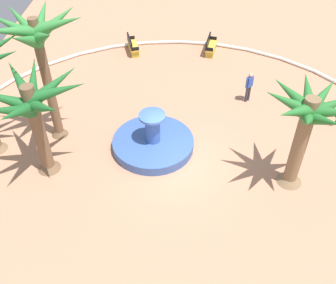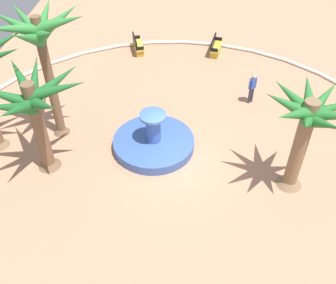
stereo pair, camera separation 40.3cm
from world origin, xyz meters
TOP-DOWN VIEW (x-y plane):
  - ground_plane at (0.00, 0.00)m, footprint 80.00×80.00m
  - plaza_curb at (0.00, 0.00)m, footprint 22.59×22.59m
  - fountain at (1.05, 1.01)m, footprint 3.70×3.70m
  - palm_tree_near_fountain at (-0.47, 5.42)m, footprint 4.28×4.34m
  - palm_tree_mid_plaza at (-0.82, -4.82)m, footprint 3.43×3.50m
  - palm_tree_far_side at (1.80, 5.55)m, footprint 3.73×3.88m
  - bench_east at (10.04, -1.97)m, footprint 1.67×0.80m
  - bench_north at (9.89, 2.89)m, footprint 1.68×0.92m
  - bicycle_red_frame at (3.25, -6.99)m, footprint 0.75×1.61m
  - person_cyclist_photo at (4.93, -3.69)m, footprint 0.37×0.43m

SIDE VIEW (x-z plane):
  - ground_plane at x=0.00m, z-range 0.00..0.00m
  - plaza_curb at x=0.00m, z-range 0.00..0.20m
  - fountain at x=1.05m, z-range -0.65..1.23m
  - bench_east at x=10.04m, z-range -0.15..0.85m
  - bench_north at x=9.89m, z-range -0.15..0.85m
  - bicycle_red_frame at x=3.25m, z-range -0.09..0.86m
  - person_cyclist_photo at x=4.93m, z-range 0.10..1.78m
  - palm_tree_mid_plaza at x=-0.82m, z-range 1.02..5.51m
  - palm_tree_near_fountain at x=-0.47m, z-range 1.06..5.57m
  - palm_tree_far_side at x=1.80m, z-range 1.73..7.82m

